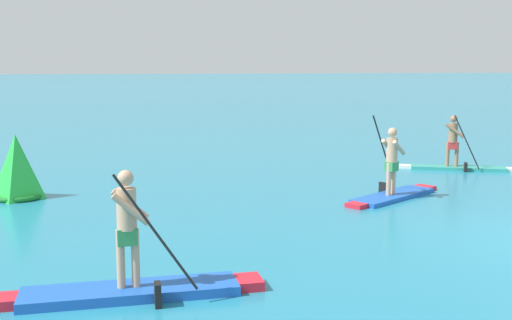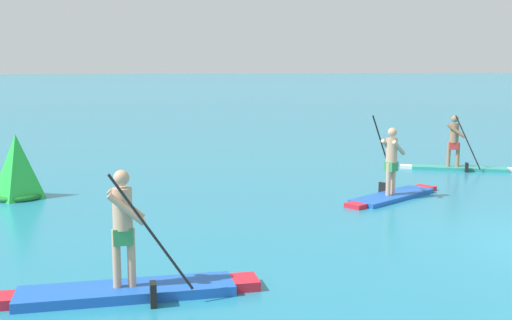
{
  "view_description": "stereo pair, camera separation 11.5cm",
  "coord_description": "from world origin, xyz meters",
  "views": [
    {
      "loc": [
        -7.76,
        -8.77,
        3.06
      ],
      "look_at": [
        -4.05,
        6.53,
        0.67
      ],
      "focal_mm": 43.85,
      "sensor_mm": 36.0,
      "label": 1
    },
    {
      "loc": [
        -7.65,
        -8.79,
        3.06
      ],
      "look_at": [
        -4.05,
        6.53,
        0.67
      ],
      "focal_mm": 43.85,
      "sensor_mm": 36.0,
      "label": 2
    }
  ],
  "objects": [
    {
      "name": "race_marker_buoy",
      "position": [
        -9.77,
        6.33,
        0.67
      ],
      "size": [
        1.12,
        1.12,
        1.5
      ],
      "color": "green",
      "rests_on": "ground"
    },
    {
      "name": "paddleboarder_mid_center",
      "position": [
        -1.31,
        4.33,
        0.34
      ],
      "size": [
        2.93,
        2.01,
        1.97
      ],
      "rotation": [
        0.0,
        0.0,
        0.54
      ],
      "color": "blue",
      "rests_on": "ground"
    },
    {
      "name": "paddleboarder_far_right",
      "position": [
        2.34,
        7.59,
        0.36
      ],
      "size": [
        3.25,
        1.78,
        1.69
      ],
      "rotation": [
        0.0,
        0.0,
        -0.43
      ],
      "color": "teal",
      "rests_on": "ground"
    },
    {
      "name": "paddleboarder_near_left",
      "position": [
        -7.49,
        -0.62,
        0.29
      ],
      "size": [
        3.58,
        0.9,
        1.75
      ],
      "rotation": [
        0.0,
        0.0,
        -0.01
      ],
      "color": "blue",
      "rests_on": "ground"
    }
  ]
}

